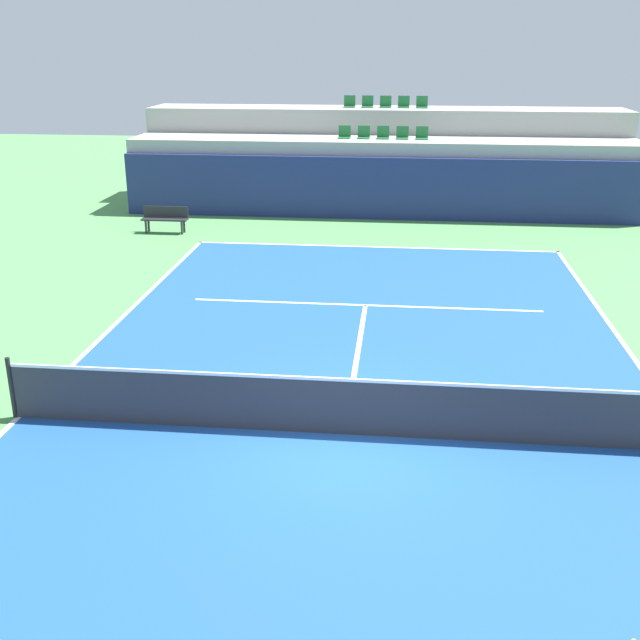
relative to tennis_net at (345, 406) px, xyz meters
name	(u,v)px	position (x,y,z in m)	size (l,w,h in m)	color
ground_plane	(344,434)	(0.00, 0.00, -0.51)	(80.00, 80.00, 0.00)	#4C8C4C
court_surface	(344,434)	(0.00, 0.00, -0.50)	(11.00, 24.00, 0.01)	#1E4C99
baseline_far	(375,247)	(0.00, 11.95, -0.50)	(11.00, 0.10, 0.00)	white
sideline_left	(19,417)	(-5.45, 0.00, -0.50)	(0.10, 24.00, 0.00)	white
service_line_far	(365,305)	(0.00, 6.40, -0.50)	(8.26, 0.10, 0.00)	white
centre_service_line	(357,357)	(0.00, 3.20, -0.50)	(0.10, 6.40, 0.00)	white
back_wall	(380,188)	(0.00, 16.00, 0.57)	(18.24, 0.30, 2.16)	navy
stands_tier_lower	(382,175)	(0.00, 17.35, 0.80)	(18.24, 2.40, 2.62)	#9E9E99
stands_tier_upper	(384,154)	(0.00, 19.75, 1.25)	(18.24, 2.40, 3.52)	#9E9E99
seating_row_lower	(383,135)	(0.00, 17.44, 2.24)	(3.22, 0.44, 0.44)	#1E6633
seating_row_upper	(386,104)	(0.00, 19.84, 3.14)	(3.22, 0.44, 0.44)	#1E6633
tennis_net	(345,406)	(0.00, 0.00, 0.00)	(11.08, 0.08, 1.07)	black
player_bench	(165,217)	(-6.92, 13.17, 0.00)	(1.50, 0.40, 0.85)	#232328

